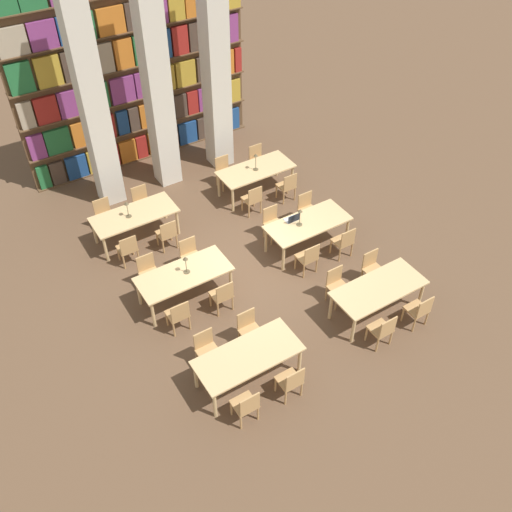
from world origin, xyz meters
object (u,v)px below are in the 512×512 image
(laptop, at_px, (292,219))
(reading_table_0, at_px, (248,357))
(chair_3, at_px, (249,329))
(desk_lamp_1, at_px, (300,214))
(chair_23, at_px, (258,159))
(pillar_right, at_px, (215,62))
(chair_7, at_px, (372,268))
(reading_table_2, at_px, (184,276))
(chair_21, at_px, (224,171))
(chair_2, at_px, (291,381))
(reading_table_1, at_px, (379,290))
(chair_8, at_px, (178,314))
(chair_13, at_px, (273,222))
(chair_6, at_px, (419,310))
(chair_5, at_px, (337,285))
(chair_15, at_px, (307,208))
(chair_10, at_px, (222,295))
(chair_18, at_px, (167,233))
(chair_12, at_px, (308,257))
(chair_14, at_px, (344,241))
(reading_table_3, at_px, (308,225))
(chair_19, at_px, (142,201))
(pillar_left, at_px, (90,95))
(chair_9, at_px, (149,272))
(chair_0, at_px, (246,405))
(chair_20, at_px, (253,199))
(desk_lamp_2, at_px, (127,207))
(chair_16, at_px, (128,248))
(chair_4, at_px, (383,330))
(desk_lamp_3, at_px, (256,159))
(reading_table_4, at_px, (134,217))
(chair_17, at_px, (105,215))
(pillar_center, at_px, (156,78))
(reading_table_5, at_px, (256,171))
(chair_22, at_px, (287,186))

(laptop, bearing_deg, reading_table_0, 43.77)
(chair_3, relative_size, desk_lamp_1, 1.88)
(desk_lamp_1, distance_m, chair_23, 3.41)
(pillar_right, bearing_deg, chair_7, -85.76)
(reading_table_2, bearing_deg, chair_21, 48.96)
(chair_2, bearing_deg, reading_table_1, 15.79)
(chair_7, height_order, chair_8, same)
(chair_13, bearing_deg, chair_6, 104.24)
(chair_5, bearing_deg, chair_15, -112.07)
(chair_10, bearing_deg, chair_18, 92.96)
(chair_10, distance_m, chair_12, 2.23)
(chair_14, bearing_deg, reading_table_2, 168.76)
(reading_table_1, height_order, laptop, laptop)
(reading_table_0, relative_size, reading_table_3, 1.00)
(chair_19, bearing_deg, desk_lamp_1, 129.81)
(pillar_left, distance_m, chair_5, 7.20)
(chair_9, height_order, chair_23, same)
(pillar_left, distance_m, chair_6, 8.87)
(chair_0, xyz_separation_m, chair_8, (-0.07, 2.56, 0.00))
(chair_18, height_order, chair_20, same)
(desk_lamp_2, bearing_deg, chair_16, -117.60)
(reading_table_0, distance_m, desk_lamp_1, 3.96)
(reading_table_3, xyz_separation_m, desk_lamp_2, (-3.49, 2.43, 0.37))
(desk_lamp_1, distance_m, chair_21, 3.30)
(pillar_right, bearing_deg, pillar_left, 180.00)
(chair_10, distance_m, chair_13, 2.67)
(chair_4, distance_m, reading_table_3, 3.29)
(reading_table_3, xyz_separation_m, chair_16, (-3.86, 1.72, -0.21))
(pillar_right, distance_m, chair_20, 3.64)
(chair_14, relative_size, desk_lamp_3, 1.78)
(pillar_right, distance_m, chair_15, 4.45)
(chair_0, height_order, reading_table_4, chair_0)
(chair_8, relative_size, chair_17, 1.00)
(pillar_left, bearing_deg, chair_18, -81.06)
(chair_15, xyz_separation_m, reading_table_4, (-3.88, 1.72, 0.21))
(chair_14, distance_m, chair_15, 1.47)
(pillar_right, height_order, reading_table_4, pillar_right)
(pillar_left, bearing_deg, chair_7, -58.34)
(pillar_center, bearing_deg, chair_2, -98.36)
(chair_16, xyz_separation_m, chair_20, (3.44, 0.07, 0.00))
(reading_table_1, bearing_deg, chair_18, 124.15)
(desk_lamp_2, distance_m, desk_lamp_3, 3.60)
(chair_7, height_order, chair_16, same)
(pillar_right, relative_size, chair_16, 6.95)
(chair_5, distance_m, chair_16, 4.85)
(chair_7, height_order, chair_19, same)
(chair_14, xyz_separation_m, desk_lamp_2, (-4.02, 3.17, 0.59))
(chair_16, relative_size, reading_table_5, 0.43)
(chair_9, distance_m, chair_21, 4.19)
(chair_22, bearing_deg, chair_6, -91.64)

